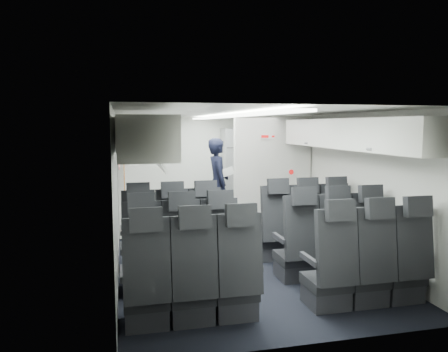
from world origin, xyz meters
name	(u,v)px	position (x,y,z in m)	size (l,w,h in m)	color
cabin_shell	(230,181)	(0.00, 0.00, 1.12)	(3.41, 6.01, 2.16)	black
seat_row_front	(239,235)	(0.00, -0.53, 0.40)	(3.33, 0.56, 1.24)	black
seat_row_mid	(258,252)	(0.00, -1.43, 0.40)	(3.33, 0.56, 1.24)	black
seat_row_rear	(284,276)	(0.00, -2.33, 0.40)	(3.33, 0.56, 1.24)	black
overhead_bin_left_rear	(143,137)	(-1.40, -2.00, 1.86)	(0.53, 1.80, 0.40)	silver
overhead_bin_left_front_open	(134,142)	(-1.44, -0.25, 1.74)	(0.64, 1.70, 0.72)	#9E9E93
overhead_bin_right_rear	(390,135)	(1.40, -2.00, 1.86)	(0.53, 1.80, 0.40)	silver
overhead_bin_right_front	(322,133)	(1.40, -0.25, 1.86)	(0.53, 1.70, 0.40)	silver
bulkhead_partition	(273,176)	(0.98, 0.80, 1.08)	(1.40, 0.15, 2.13)	silver
galley_unit	(242,172)	(0.95, 2.72, 0.95)	(0.85, 0.52, 1.90)	#939399
boarding_door	(121,182)	(-1.64, 1.55, 0.95)	(0.12, 1.27, 1.86)	silver
flight_attendant	(218,183)	(0.17, 1.63, 0.87)	(0.63, 0.41, 1.73)	black
carry_on_bag	(138,136)	(-1.39, -0.09, 1.82)	(0.42, 0.29, 0.25)	black
papers	(228,172)	(0.36, 1.58, 1.09)	(0.22, 0.02, 0.15)	white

